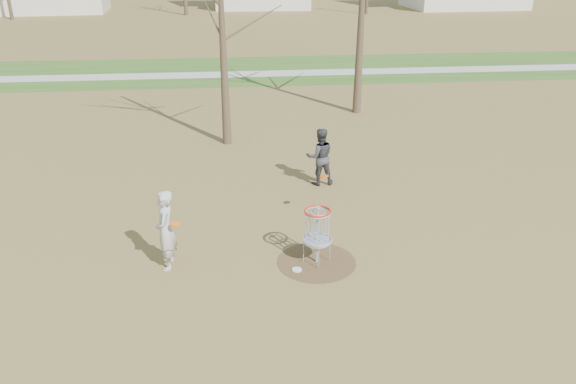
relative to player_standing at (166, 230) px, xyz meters
The scene contains 9 objects.
ground 3.44m from the player_standing, ahead, with size 160.00×160.00×0.00m, color brown.
green_band 21.14m from the player_standing, 80.97° to the left, with size 160.00×8.00×0.01m, color #2D5119.
footpath 20.16m from the player_standing, 80.52° to the left, with size 160.00×1.50×0.01m, color #9E9E99.
dirt_circle 3.44m from the player_standing, ahead, with size 1.80×1.80×0.01m, color #47331E.
player_standing is the anchor object (origin of this frame).
player_throwing 5.95m from the player_standing, 46.89° to the left, with size 0.84×0.66×1.73m, color #36373B.
disc_grounded 3.01m from the player_standing, ahead, with size 0.22×0.22×0.02m, color silver.
discs_in_play 2.31m from the player_standing, 23.23° to the left, with size 3.76×2.32×0.14m.
disc_golf_basket 3.32m from the player_standing, ahead, with size 0.64×0.64×1.35m.
Camera 1 is at (-1.75, -10.87, 6.65)m, focal length 35.00 mm.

